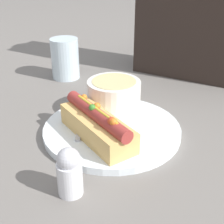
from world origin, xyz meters
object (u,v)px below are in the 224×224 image
at_px(hot_dog, 97,125).
at_px(spoon, 83,110).
at_px(soup_bowl, 114,94).
at_px(salt_shaker, 69,172).
at_px(drinking_glass, 65,59).

bearing_deg(hot_dog, spoon, 164.82).
height_order(hot_dog, spoon, hot_dog).
distance_m(soup_bowl, salt_shaker, 0.24).
bearing_deg(spoon, hot_dog, -160.50).
distance_m(soup_bowl, spoon, 0.07).
bearing_deg(spoon, salt_shaker, -179.42).
height_order(soup_bowl, drinking_glass, drinking_glass).
bearing_deg(drinking_glass, spoon, -45.05).
distance_m(hot_dog, soup_bowl, 0.11).
distance_m(hot_dog, salt_shaker, 0.13).
bearing_deg(soup_bowl, drinking_glass, 150.34).
xyz_separation_m(drinking_glass, salt_shaker, (0.26, -0.35, -0.02)).
xyz_separation_m(hot_dog, soup_bowl, (-0.03, 0.11, 0.01)).
height_order(hot_dog, salt_shaker, same).
relative_size(soup_bowl, drinking_glass, 1.03).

